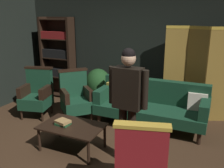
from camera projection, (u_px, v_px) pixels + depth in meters
ground_plane at (91, 155)px, 3.87m from camera, size 10.00×10.00×0.00m
back_wall at (142, 47)px, 5.62m from camera, size 7.20×0.10×2.80m
folding_screen at (196, 72)px, 5.02m from camera, size 1.29×0.24×1.90m
bookshelf at (58, 56)px, 6.34m from camera, size 0.90×0.32×2.05m
velvet_couch at (151, 103)px, 4.79m from camera, size 2.12×0.78×0.88m
coffee_table at (72, 128)px, 3.94m from camera, size 1.00×0.64×0.42m
armchair_gilt_accent at (141, 161)px, 2.86m from camera, size 0.71×0.71×1.04m
armchair_wing_left at (37, 94)px, 5.24m from camera, size 0.70×0.70×1.04m
armchair_wing_right at (76, 97)px, 5.03m from camera, size 0.82×0.82×1.04m
standing_figure at (128, 97)px, 3.43m from camera, size 0.59×0.25×1.70m
potted_plant at (98, 85)px, 5.80m from camera, size 0.60×0.60×0.90m
book_green_cloth at (63, 124)px, 3.94m from camera, size 0.22×0.18×0.04m
book_tan_leather at (63, 122)px, 3.93m from camera, size 0.25×0.22×0.04m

